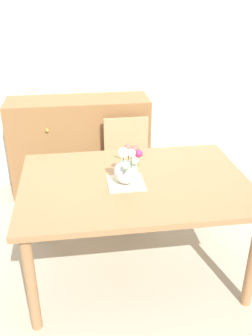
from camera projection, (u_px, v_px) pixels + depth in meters
The scene contains 7 objects.
ground_plane at pixel (134, 267), 2.96m from camera, with size 12.00×12.00×0.00m, color #B7AD99.
back_wall at pixel (110, 51), 3.75m from camera, with size 7.00×0.10×2.80m, color silver.
dining_table at pixel (135, 191), 2.65m from camera, with size 1.59×1.10×0.78m.
chair_far at pixel (128, 160), 3.53m from camera, with size 0.42×0.42×0.90m.
dresser at pixel (80, 146), 3.87m from camera, with size 1.40×0.47×1.00m.
placemat at pixel (126, 183), 2.57m from camera, with size 0.25×0.25×0.01m, color beige.
flower_vase at pixel (127, 168), 2.51m from camera, with size 0.20×0.28×0.28m.
Camera 1 is at (-0.39, -2.26, 2.02)m, focal length 39.95 mm.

